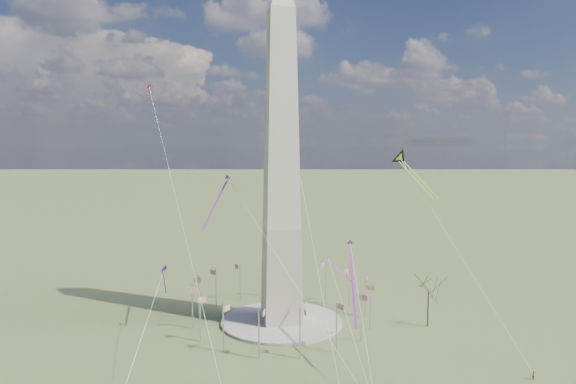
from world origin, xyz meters
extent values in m
plane|color=brown|center=(0.00, 0.00, 0.00)|extent=(2000.00, 2000.00, 0.00)
cylinder|color=#B0ADA1|center=(0.00, 0.00, 0.40)|extent=(36.00, 36.00, 0.80)
cylinder|color=silver|center=(26.00, 0.00, 6.50)|extent=(0.36, 0.36, 13.00)
cube|color=red|center=(26.00, 1.30, 11.80)|extent=(2.40, 0.08, 1.50)
cylinder|color=silver|center=(24.02, 9.95, 6.50)|extent=(0.36, 0.36, 13.00)
cube|color=red|center=(23.52, 11.15, 11.80)|extent=(2.25, 0.99, 1.50)
cylinder|color=silver|center=(18.38, 18.38, 6.50)|extent=(0.36, 0.36, 13.00)
cube|color=red|center=(17.47, 19.30, 11.80)|extent=(1.75, 1.75, 1.50)
cylinder|color=silver|center=(9.95, 24.02, 6.50)|extent=(0.36, 0.36, 13.00)
cube|color=red|center=(8.75, 24.52, 11.80)|extent=(0.99, 2.25, 1.50)
cylinder|color=silver|center=(0.00, 26.00, 6.50)|extent=(0.36, 0.36, 13.00)
cube|color=red|center=(-1.30, 26.00, 11.80)|extent=(0.08, 2.40, 1.50)
cylinder|color=silver|center=(-9.95, 24.02, 6.50)|extent=(0.36, 0.36, 13.00)
cube|color=red|center=(-11.15, 23.52, 11.80)|extent=(0.99, 2.25, 1.50)
cylinder|color=silver|center=(-18.38, 18.38, 6.50)|extent=(0.36, 0.36, 13.00)
cube|color=red|center=(-19.30, 17.47, 11.80)|extent=(1.75, 1.75, 1.50)
cylinder|color=silver|center=(-24.02, 9.95, 6.50)|extent=(0.36, 0.36, 13.00)
cube|color=red|center=(-24.52, 8.75, 11.80)|extent=(2.25, 0.99, 1.50)
cylinder|color=silver|center=(-26.00, 0.00, 6.50)|extent=(0.36, 0.36, 13.00)
cube|color=red|center=(-26.00, -1.30, 11.80)|extent=(2.40, 0.08, 1.50)
cylinder|color=silver|center=(-24.02, -9.95, 6.50)|extent=(0.36, 0.36, 13.00)
cube|color=red|center=(-23.52, -11.15, 11.80)|extent=(2.25, 0.99, 1.50)
cylinder|color=silver|center=(-18.38, -18.38, 6.50)|extent=(0.36, 0.36, 13.00)
cube|color=red|center=(-17.47, -19.30, 11.80)|extent=(1.75, 1.75, 1.50)
cylinder|color=silver|center=(-9.95, -24.02, 6.50)|extent=(0.36, 0.36, 13.00)
cube|color=red|center=(-8.75, -24.52, 11.80)|extent=(0.99, 2.25, 1.50)
cylinder|color=silver|center=(0.00, -26.00, 6.50)|extent=(0.36, 0.36, 13.00)
cube|color=red|center=(1.30, -26.00, 11.80)|extent=(0.08, 2.40, 1.50)
cylinder|color=silver|center=(9.95, -24.02, 6.50)|extent=(0.36, 0.36, 13.00)
cube|color=red|center=(11.15, -23.52, 11.80)|extent=(0.99, 2.25, 1.50)
cylinder|color=silver|center=(18.38, -18.38, 6.50)|extent=(0.36, 0.36, 13.00)
cube|color=red|center=(19.30, -17.47, 11.80)|extent=(1.75, 1.75, 1.50)
cylinder|color=silver|center=(24.02, -9.95, 6.50)|extent=(0.36, 0.36, 13.00)
cube|color=red|center=(24.52, -8.75, 11.80)|extent=(2.25, 0.99, 1.50)
cylinder|color=#45352A|center=(41.29, -11.15, 5.26)|extent=(0.43, 0.43, 10.53)
imported|color=gray|center=(49.55, -46.86, 0.96)|extent=(0.83, 0.73, 1.92)
cube|color=#EAAB0C|center=(42.55, -1.44, 42.29)|extent=(5.52, 14.36, 10.59)
cube|color=#EAAB0C|center=(40.73, -2.09, 42.29)|extent=(5.52, 14.36, 10.59)
cube|color=#461C7F|center=(-33.61, -1.17, 18.10)|extent=(1.66, 2.34, 2.14)
cube|color=#F52637|center=(-33.61, -1.17, 14.57)|extent=(0.87, 2.72, 7.40)
cube|color=#F52637|center=(13.38, -26.21, 18.19)|extent=(6.13, 22.27, 14.28)
cube|color=#F52637|center=(-19.08, -0.43, 36.05)|extent=(8.40, 17.73, 12.00)
cube|color=#F52637|center=(23.09, 5.05, 9.96)|extent=(10.86, 14.44, 10.96)
cube|color=red|center=(-38.82, 31.19, 71.90)|extent=(1.72, 1.53, 1.70)
cube|color=red|center=(-38.82, 31.19, 70.04)|extent=(0.27, 1.46, 3.89)
cube|color=silver|center=(7.54, 48.03, 83.83)|extent=(1.70, 1.73, 1.81)
cube|color=silver|center=(7.54, 48.03, 81.85)|extent=(0.35, 1.56, 4.15)
camera|label=1|loc=(-25.85, -145.87, 53.64)|focal=32.00mm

